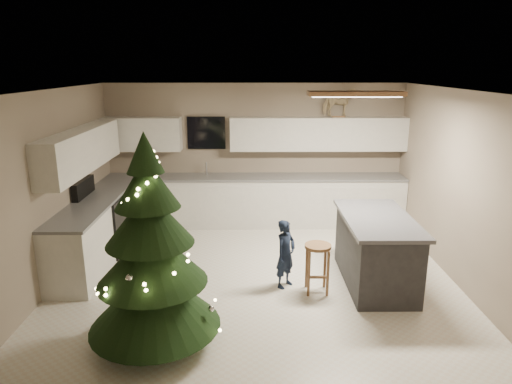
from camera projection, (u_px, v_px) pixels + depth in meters
ground_plane at (256, 276)px, 6.51m from camera, size 5.50×5.50×0.00m
room_shell at (258, 156)px, 6.05m from camera, size 5.52×5.02×2.61m
cabinetry at (203, 194)px, 7.89m from camera, size 5.50×3.20×2.00m
island at (376, 250)px, 6.21m from camera, size 0.90×1.70×0.95m
bar_stool at (318, 256)px, 5.94m from camera, size 0.35×0.35×0.66m
christmas_tree at (152, 262)px, 4.71m from camera, size 1.44×1.39×2.30m
toddler at (286, 254)px, 6.10m from camera, size 0.39×0.41×0.94m
rocking_horse at (339, 102)px, 8.16m from camera, size 0.64×0.44×0.51m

